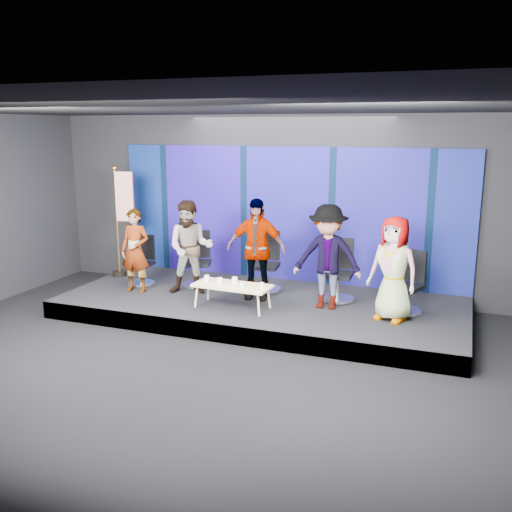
% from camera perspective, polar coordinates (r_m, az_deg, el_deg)
% --- Properties ---
extents(ground, '(10.00, 10.00, 0.00)m').
position_cam_1_polar(ground, '(8.04, -5.68, -11.24)').
color(ground, black).
rests_on(ground, ground).
extents(room_walls, '(10.02, 8.02, 3.51)m').
position_cam_1_polar(room_walls, '(7.39, -6.10, 6.22)').
color(room_walls, black).
rests_on(room_walls, ground).
extents(riser, '(7.00, 3.00, 0.30)m').
position_cam_1_polar(riser, '(10.14, 0.54, -5.10)').
color(riser, black).
rests_on(riser, ground).
extents(backdrop, '(7.00, 0.08, 2.60)m').
position_cam_1_polar(backdrop, '(11.15, 3.11, 4.19)').
color(backdrop, '#06224D').
rests_on(backdrop, riser).
extents(chair_a, '(0.54, 0.54, 0.95)m').
position_cam_1_polar(chair_a, '(11.15, -11.34, -1.22)').
color(chair_a, silver).
rests_on(chair_a, riser).
extents(panelist_a, '(0.57, 0.38, 1.53)m').
position_cam_1_polar(panelist_a, '(10.58, -11.99, 0.52)').
color(panelist_a, black).
rests_on(panelist_a, riser).
extents(chair_b, '(0.75, 0.75, 1.05)m').
position_cam_1_polar(chair_b, '(10.87, -5.81, -1.21)').
color(chair_b, silver).
rests_on(chair_b, riser).
extents(panelist_b, '(0.99, 0.87, 1.70)m').
position_cam_1_polar(panelist_b, '(10.29, -6.57, 0.84)').
color(panelist_b, black).
rests_on(panelist_b, riser).
extents(chair_c, '(0.68, 0.68, 1.10)m').
position_cam_1_polar(chair_c, '(10.52, 0.94, -1.53)').
color(chair_c, silver).
rests_on(chair_c, riser).
extents(panelist_c, '(1.08, 0.55, 1.77)m').
position_cam_1_polar(panelist_c, '(9.94, 0.00, 0.73)').
color(panelist_c, black).
rests_on(panelist_c, riser).
extents(chair_d, '(0.63, 0.63, 1.08)m').
position_cam_1_polar(chair_d, '(10.04, 8.21, -2.42)').
color(chair_d, silver).
rests_on(chair_d, riser).
extents(panelist_d, '(1.15, 0.70, 1.74)m').
position_cam_1_polar(panelist_d, '(9.46, 7.17, -0.10)').
color(panelist_d, black).
rests_on(panelist_d, riser).
extents(chair_e, '(0.74, 0.74, 1.02)m').
position_cam_1_polar(chair_e, '(9.61, 14.90, -3.53)').
color(chair_e, silver).
rests_on(chair_e, riser).
extents(panelist_e, '(0.94, 0.77, 1.64)m').
position_cam_1_polar(panelist_e, '(9.06, 13.59, -1.26)').
color(panelist_e, black).
rests_on(panelist_e, riser).
extents(coffee_table, '(1.33, 0.62, 0.40)m').
position_cam_1_polar(coffee_table, '(9.51, -2.39, -3.06)').
color(coffee_table, tan).
rests_on(coffee_table, riser).
extents(mug_a, '(0.08, 0.08, 0.10)m').
position_cam_1_polar(mug_a, '(9.74, -4.95, -2.22)').
color(mug_a, white).
rests_on(mug_a, coffee_table).
extents(mug_b, '(0.09, 0.09, 0.10)m').
position_cam_1_polar(mug_b, '(9.55, -3.65, -2.49)').
color(mug_b, white).
rests_on(mug_b, coffee_table).
extents(mug_c, '(0.09, 0.09, 0.11)m').
position_cam_1_polar(mug_c, '(9.57, -2.14, -2.43)').
color(mug_c, white).
rests_on(mug_c, coffee_table).
extents(mug_d, '(0.07, 0.07, 0.08)m').
position_cam_1_polar(mug_d, '(9.34, -1.37, -2.88)').
color(mug_d, white).
rests_on(mug_d, coffee_table).
extents(mug_e, '(0.07, 0.07, 0.09)m').
position_cam_1_polar(mug_e, '(9.31, 0.60, -2.93)').
color(mug_e, white).
rests_on(mug_e, coffee_table).
extents(flag_stand, '(0.51, 0.30, 2.23)m').
position_cam_1_polar(flag_stand, '(11.67, -13.23, 3.67)').
color(flag_stand, black).
rests_on(flag_stand, riser).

